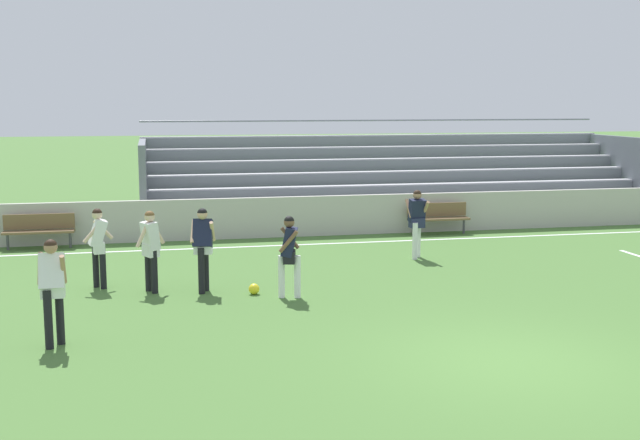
% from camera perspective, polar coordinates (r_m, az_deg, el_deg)
% --- Properties ---
extents(ground_plane, '(160.00, 160.00, 0.00)m').
position_cam_1_polar(ground_plane, '(12.37, 13.39, -9.82)').
color(ground_plane, '#477033').
extents(field_line_sideline, '(44.00, 0.12, 0.01)m').
position_cam_1_polar(field_line_sideline, '(21.72, 1.87, -1.65)').
color(field_line_sideline, white).
rests_on(field_line_sideline, ground).
extents(sideline_wall, '(48.00, 0.16, 1.15)m').
position_cam_1_polar(sideline_wall, '(22.92, 1.07, 0.34)').
color(sideline_wall, '#BCB7AD').
rests_on(sideline_wall, ground).
extents(bleacher_stand, '(16.80, 4.81, 3.17)m').
position_cam_1_polar(bleacher_stand, '(26.75, 5.56, 3.20)').
color(bleacher_stand, '#B2B2B7').
rests_on(bleacher_stand, ground).
extents(bench_near_wall_gap, '(1.80, 0.40, 0.90)m').
position_cam_1_polar(bench_near_wall_gap, '(23.36, 8.44, 0.33)').
color(bench_near_wall_gap, brown).
rests_on(bench_near_wall_gap, ground).
extents(bench_centre_sideline, '(1.80, 0.40, 0.90)m').
position_cam_1_polar(bench_centre_sideline, '(22.11, -19.49, -0.53)').
color(bench_centre_sideline, brown).
rests_on(bench_centre_sideline, ground).
extents(player_dark_overlapping, '(0.49, 0.57, 1.63)m').
position_cam_1_polar(player_dark_overlapping, '(15.57, -2.21, -2.13)').
color(player_dark_overlapping, white).
rests_on(player_dark_overlapping, ground).
extents(player_dark_wide_left, '(0.54, 0.46, 1.72)m').
position_cam_1_polar(player_dark_wide_left, '(16.16, -8.38, -1.58)').
color(player_dark_wide_left, black).
rests_on(player_dark_wide_left, ground).
extents(player_white_dropping_back, '(0.44, 0.46, 1.72)m').
position_cam_1_polar(player_white_dropping_back, '(13.15, -18.62, -4.28)').
color(player_white_dropping_back, black).
rests_on(player_white_dropping_back, ground).
extents(player_dark_deep_cover, '(0.45, 0.61, 1.69)m').
position_cam_1_polar(player_dark_deep_cover, '(19.61, 6.96, 0.17)').
color(player_dark_deep_cover, white).
rests_on(player_dark_deep_cover, ground).
extents(player_white_wide_right, '(0.61, 0.46, 1.67)m').
position_cam_1_polar(player_white_wide_right, '(16.37, -12.05, -1.69)').
color(player_white_wide_right, black).
rests_on(player_white_wide_right, ground).
extents(player_white_pressing_high, '(0.61, 0.48, 1.66)m').
position_cam_1_polar(player_white_pressing_high, '(16.99, -15.60, -1.45)').
color(player_white_pressing_high, black).
rests_on(player_white_pressing_high, ground).
extents(soccer_ball, '(0.22, 0.22, 0.22)m').
position_cam_1_polar(soccer_ball, '(16.05, -4.75, -4.95)').
color(soccer_ball, yellow).
rests_on(soccer_ball, ground).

